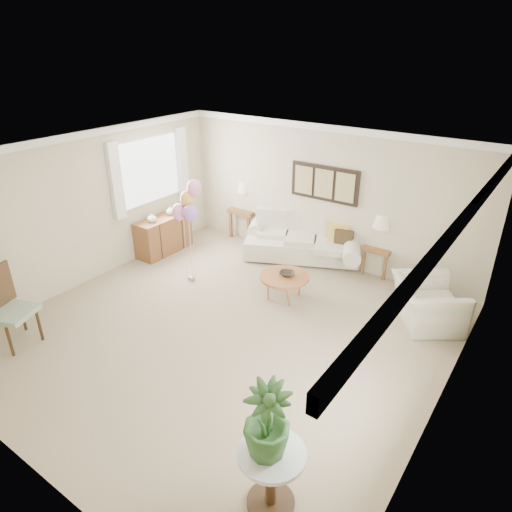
# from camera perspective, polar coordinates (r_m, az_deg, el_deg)

# --- Properties ---
(ground_plane) EXTENTS (6.00, 6.00, 0.00)m
(ground_plane) POSITION_cam_1_polar(r_m,az_deg,el_deg) (6.90, -3.89, -9.37)
(ground_plane) COLOR tan
(room_shell) EXTENTS (6.04, 6.04, 2.60)m
(room_shell) POSITION_cam_1_polar(r_m,az_deg,el_deg) (6.25, -4.58, 3.69)
(room_shell) COLOR #BFB296
(room_shell) RESTS_ON ground
(wall_art_triptych) EXTENTS (1.35, 0.06, 0.65)m
(wall_art_triptych) POSITION_cam_1_polar(r_m,az_deg,el_deg) (8.50, 8.53, 8.96)
(wall_art_triptych) COLOR black
(wall_art_triptych) RESTS_ON ground
(sofa) EXTENTS (2.75, 1.75, 0.89)m
(sofa) POSITION_cam_1_polar(r_m,az_deg,el_deg) (9.01, 5.99, 1.96)
(sofa) COLOR beige
(sofa) RESTS_ON ground
(end_table_left) EXTENTS (0.59, 0.54, 0.65)m
(end_table_left) POSITION_cam_1_polar(r_m,az_deg,el_deg) (9.85, -1.33, 5.42)
(end_table_left) COLOR olive
(end_table_left) RESTS_ON ground
(end_table_right) EXTENTS (0.50, 0.46, 0.55)m
(end_table_right) POSITION_cam_1_polar(r_m,az_deg,el_deg) (8.57, 15.15, 0.64)
(end_table_right) COLOR olive
(end_table_right) RESTS_ON ground
(lamp_left) EXTENTS (0.34, 0.34, 0.59)m
(lamp_left) POSITION_cam_1_polar(r_m,az_deg,el_deg) (9.67, -1.36, 8.52)
(lamp_left) COLOR gray
(lamp_left) RESTS_ON end_table_left
(lamp_right) EXTENTS (0.35, 0.35, 0.62)m
(lamp_right) POSITION_cam_1_polar(r_m,az_deg,el_deg) (8.35, 15.59, 4.11)
(lamp_right) COLOR gray
(lamp_right) RESTS_ON end_table_right
(coffee_table) EXTENTS (0.82, 0.82, 0.41)m
(coffee_table) POSITION_cam_1_polar(r_m,az_deg,el_deg) (7.53, 3.57, -2.69)
(coffee_table) COLOR #A25126
(coffee_table) RESTS_ON ground
(decor_bowl) EXTENTS (0.30, 0.30, 0.06)m
(decor_bowl) POSITION_cam_1_polar(r_m,az_deg,el_deg) (7.52, 3.88, -2.20)
(decor_bowl) COLOR black
(decor_bowl) RESTS_ON coffee_table
(armchair) EXTENTS (1.34, 1.37, 0.67)m
(armchair) POSITION_cam_1_polar(r_m,az_deg,el_deg) (7.37, 20.65, -5.56)
(armchair) COLOR beige
(armchair) RESTS_ON ground
(side_table) EXTENTS (0.62, 0.62, 0.68)m
(side_table) POSITION_cam_1_polar(r_m,az_deg,el_deg) (4.48, 1.94, -24.70)
(side_table) COLOR silver
(side_table) RESTS_ON ground
(potted_plant) EXTENTS (0.49, 0.49, 0.75)m
(potted_plant) POSITION_cam_1_polar(r_m,az_deg,el_deg) (4.08, 1.38, -19.90)
(potted_plant) COLOR #204D1B
(potted_plant) RESTS_ON side_table
(accent_chair) EXTENTS (0.71, 0.71, 1.12)m
(accent_chair) POSITION_cam_1_polar(r_m,az_deg,el_deg) (7.26, -28.62, -5.47)
(accent_chair) COLOR #88A286
(accent_chair) RESTS_ON ground
(credenza) EXTENTS (0.46, 1.20, 0.74)m
(credenza) POSITION_cam_1_polar(r_m,az_deg,el_deg) (9.36, -11.43, 2.64)
(credenza) COLOR olive
(credenza) RESTS_ON ground
(vase_white) EXTENTS (0.23, 0.23, 0.18)m
(vase_white) POSITION_cam_1_polar(r_m,az_deg,el_deg) (9.00, -12.91, 4.71)
(vase_white) COLOR silver
(vase_white) RESTS_ON credenza
(vase_sage) EXTENTS (0.20, 0.20, 0.18)m
(vase_sage) POSITION_cam_1_polar(r_m,az_deg,el_deg) (9.32, -10.68, 5.64)
(vase_sage) COLOR beige
(vase_sage) RESTS_ON credenza
(balloon_cluster) EXTENTS (0.51, 0.42, 1.86)m
(balloon_cluster) POSITION_cam_1_polar(r_m,az_deg,el_deg) (7.71, -8.50, 6.47)
(balloon_cluster) COLOR gray
(balloon_cluster) RESTS_ON ground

